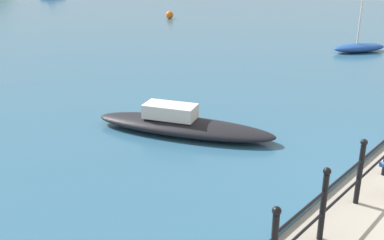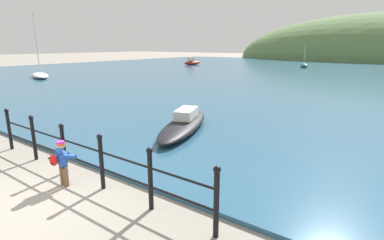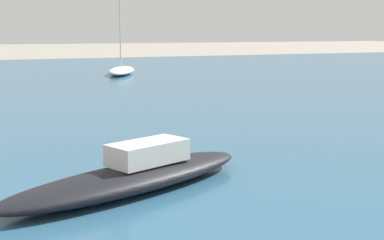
{
  "view_description": "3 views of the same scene",
  "coord_description": "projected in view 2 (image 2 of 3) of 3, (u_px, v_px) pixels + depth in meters",
  "views": [
    {
      "loc": [
        -7.88,
        -0.81,
        4.08
      ],
      "look_at": [
        -1.55,
        4.65,
        0.99
      ],
      "focal_mm": 42.0,
      "sensor_mm": 36.0,
      "label": 1
    },
    {
      "loc": [
        5.55,
        -2.09,
        2.97
      ],
      "look_at": [
        1.13,
        3.96,
        1.08
      ],
      "focal_mm": 28.0,
      "sensor_mm": 36.0,
      "label": 2
    },
    {
      "loc": [
        6.81,
        3.52,
        2.43
      ],
      "look_at": [
        -0.12,
        6.57,
        1.17
      ],
      "focal_mm": 50.0,
      "sensor_mm": 36.0,
      "label": 3
    }
  ],
  "objects": [
    {
      "name": "boat_red_dinghy",
      "position": [
        40.0,
        75.0,
        27.06
      ],
      "size": [
        4.91,
        3.05,
        5.66
      ],
      "color": "silver",
      "rests_on": "water"
    },
    {
      "name": "ground_plane",
      "position": [
        17.0,
        210.0,
        5.54
      ],
      "size": [
        200.0,
        200.0,
        0.0
      ],
      "primitive_type": "plane",
      "color": "gray"
    },
    {
      "name": "far_hillside",
      "position": [
        380.0,
        60.0,
        59.92
      ],
      "size": [
        59.04,
        32.47,
        18.32
      ],
      "color": "#567542",
      "rests_on": "ground"
    },
    {
      "name": "iron_railing",
      "position": [
        81.0,
        153.0,
        6.62
      ],
      "size": [
        7.14,
        0.12,
        1.21
      ],
      "color": "black",
      "rests_on": "ground"
    },
    {
      "name": "child_in_coat",
      "position": [
        61.0,
        159.0,
        6.35
      ],
      "size": [
        0.38,
        0.53,
        1.0
      ],
      "color": "brown",
      "rests_on": "ground"
    },
    {
      "name": "boat_far_right",
      "position": [
        304.0,
        65.0,
        39.16
      ],
      "size": [
        1.98,
        2.76,
        2.75
      ],
      "color": "#287551",
      "rests_on": "water"
    },
    {
      "name": "water",
      "position": [
        345.0,
        74.0,
        30.58
      ],
      "size": [
        80.0,
        60.0,
        0.1
      ],
      "primitive_type": "cube",
      "color": "#2D5B7A",
      "rests_on": "ground"
    },
    {
      "name": "boat_blue_hull",
      "position": [
        192.0,
        62.0,
        44.16
      ],
      "size": [
        1.41,
        3.43,
        1.11
      ],
      "color": "maroon",
      "rests_on": "water"
    },
    {
      "name": "boat_far_left",
      "position": [
        184.0,
        124.0,
        10.33
      ],
      "size": [
        2.59,
        4.47,
        0.69
      ],
      "color": "black",
      "rests_on": "water"
    }
  ]
}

